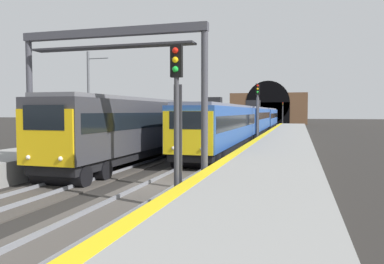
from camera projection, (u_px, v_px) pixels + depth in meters
ground_plane at (163, 186)px, 16.88m from camera, size 320.00×320.00×0.00m
platform_right at (266, 179)px, 15.63m from camera, size 112.00×4.41×1.10m
platform_left at (1, 166)px, 19.22m from camera, size 112.00×4.41×1.10m
platform_right_edge_strip at (219, 164)px, 16.13m from camera, size 112.00×0.50×0.01m
track_main_line at (163, 185)px, 16.88m from camera, size 160.00×3.02×0.21m
track_adjacent_line at (79, 181)px, 18.03m from camera, size 160.00×3.17×0.21m
train_main_approaching at (253, 120)px, 48.68m from camera, size 59.74×3.02×4.75m
train_adjacent_platform at (190, 121)px, 36.11m from camera, size 42.45×3.15×5.03m
railway_signal_near at (177, 112)px, 12.48m from camera, size 0.39×0.38×5.48m
railway_signal_mid at (258, 109)px, 36.28m from camera, size 0.39×0.38×5.96m
railway_signal_far at (283, 112)px, 89.69m from camera, size 0.39×0.38×5.52m
overhead_signal_gantry at (111, 67)px, 16.45m from camera, size 0.70×8.65×6.89m
tunnel_portal at (268, 108)px, 97.95m from camera, size 2.51×19.59×11.12m
catenary_mast_near at (89, 100)px, 31.93m from camera, size 0.22×1.96×8.31m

